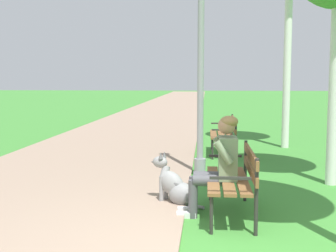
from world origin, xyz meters
name	(u,v)px	position (x,y,z in m)	size (l,w,h in m)	color
paved_path	(170,105)	(-2.31, 24.00, 0.02)	(4.13, 60.00, 0.04)	gray
park_bench_near	(235,175)	(0.37, 1.34, 0.51)	(0.55, 1.50, 0.85)	brown
park_bench_mid	(226,132)	(0.44, 5.88, 0.51)	(0.55, 1.50, 0.85)	brown
person_seated_on_near_bench	(219,162)	(0.16, 1.31, 0.68)	(0.74, 0.49, 1.25)	#4C4C51
dog_grey	(175,186)	(-0.41, 1.76, 0.26)	(0.77, 0.49, 0.71)	gray
lamp_post_near	(201,48)	(-0.10, 3.63, 2.22)	(0.24, 0.24, 4.29)	gray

